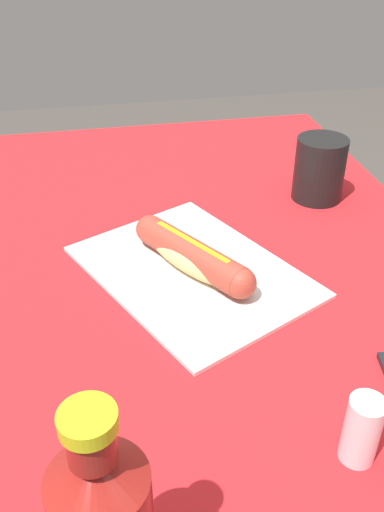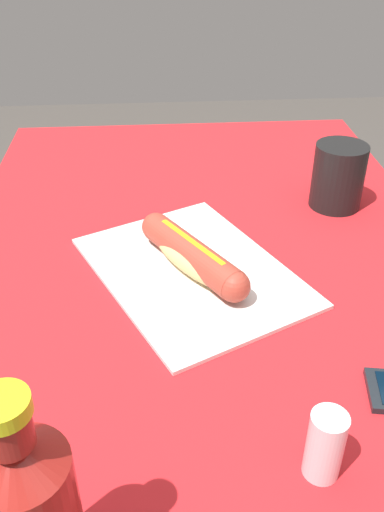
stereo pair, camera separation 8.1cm
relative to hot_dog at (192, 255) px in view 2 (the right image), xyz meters
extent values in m
cylinder|color=brown|center=(-0.50, -0.25, -0.43)|extent=(0.07, 0.07, 0.72)
cylinder|color=brown|center=(-0.50, 0.30, -0.43)|extent=(0.07, 0.07, 0.72)
cube|color=brown|center=(-0.03, 0.02, -0.05)|extent=(1.10, 0.71, 0.03)
cube|color=red|center=(-0.03, 0.02, -0.03)|extent=(1.16, 0.77, 0.00)
cube|color=silver|center=(0.00, 0.00, -0.03)|extent=(0.41, 0.37, 0.01)
ellipsoid|color=#E5BC75|center=(0.00, 0.00, 0.00)|extent=(0.18, 0.14, 0.04)
cylinder|color=#A83D2D|center=(0.00, 0.00, 0.00)|extent=(0.19, 0.14, 0.04)
sphere|color=#A83D2D|center=(0.08, 0.05, 0.00)|extent=(0.04, 0.04, 0.04)
sphere|color=#A83D2D|center=(-0.08, -0.05, 0.00)|extent=(0.04, 0.04, 0.04)
cube|color=yellow|center=(0.00, 0.00, 0.02)|extent=(0.13, 0.08, 0.00)
cone|color=maroon|center=(0.43, -0.15, 0.14)|extent=(0.07, 0.07, 0.02)
cylinder|color=maroon|center=(0.43, -0.15, 0.17)|extent=(0.03, 0.03, 0.03)
cylinder|color=yellow|center=(0.43, -0.15, 0.19)|extent=(0.04, 0.04, 0.01)
cylinder|color=black|center=(-0.19, 0.27, 0.03)|extent=(0.09, 0.09, 0.11)
cylinder|color=silver|center=(0.34, 0.10, 0.01)|extent=(0.04, 0.04, 0.08)
camera|label=1|loc=(0.66, -0.13, 0.45)|focal=39.35mm
camera|label=2|loc=(0.67, -0.05, 0.45)|focal=39.35mm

